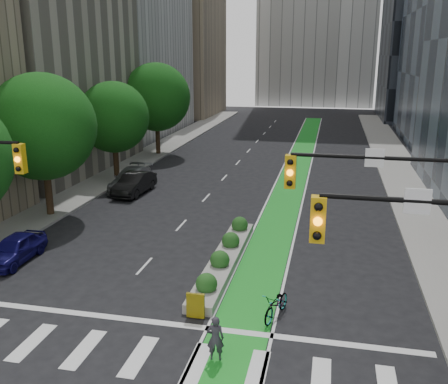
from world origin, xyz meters
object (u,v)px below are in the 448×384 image
at_px(parked_car_left_far, 131,179).
at_px(parked_car_left_mid, 134,184).
at_px(median_planter, 225,257).
at_px(bicycle, 277,304).
at_px(parked_car_left_near, 15,249).
at_px(cyclist, 215,338).

bearing_deg(parked_car_left_far, parked_car_left_mid, -59.85).
distance_m(median_planter, parked_car_left_far, 15.48).
xyz_separation_m(median_planter, bicycle, (3.00, -4.47, 0.17)).
bearing_deg(parked_car_left_mid, parked_car_left_near, -91.43).
bearing_deg(cyclist, median_planter, -90.08).
height_order(median_planter, parked_car_left_far, parked_car_left_far).
bearing_deg(median_planter, parked_car_left_near, -169.53).
height_order(median_planter, parked_car_left_mid, parked_car_left_mid).
relative_size(median_planter, cyclist, 6.50).
bearing_deg(cyclist, parked_car_left_far, -70.63).
relative_size(cyclist, parked_car_left_mid, 0.34).
relative_size(bicycle, parked_car_left_mid, 0.44).
distance_m(median_planter, cyclist, 7.77).
distance_m(parked_car_left_near, parked_car_left_far, 13.87).
height_order(bicycle, cyclist, cyclist).
relative_size(parked_car_left_mid, parked_car_left_far, 0.87).
bearing_deg(median_planter, parked_car_left_far, 129.02).
bearing_deg(median_planter, parked_car_left_mid, 129.63).
bearing_deg(bicycle, parked_car_left_mid, 144.88).
bearing_deg(parked_car_left_near, cyclist, -28.15).
bearing_deg(parked_car_left_far, cyclist, -63.14).
xyz_separation_m(median_planter, parked_car_left_far, (-9.74, 12.02, 0.40)).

